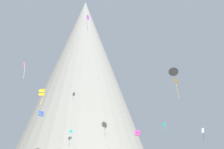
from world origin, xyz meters
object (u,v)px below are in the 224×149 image
(kite_gold_mid, at_px, (176,81))
(kite_blue_low, at_px, (41,114))
(kite_black_mid, at_px, (173,72))
(kite_teal_low, at_px, (164,125))
(kite_white_low, at_px, (203,132))
(kite_pink_high, at_px, (24,67))
(rock_massif, at_px, (84,85))
(kite_violet_high, at_px, (88,19))
(kite_yellow_mid, at_px, (42,92))
(kite_cyan_low, at_px, (71,131))
(kite_magenta_low, at_px, (137,133))

(kite_gold_mid, bearing_deg, kite_blue_low, 99.02)
(kite_black_mid, distance_m, kite_teal_low, 21.73)
(kite_gold_mid, relative_size, kite_black_mid, 2.58)
(kite_white_low, distance_m, kite_pink_high, 57.53)
(rock_massif, bearing_deg, kite_black_mid, -60.79)
(kite_gold_mid, bearing_deg, rock_massif, 26.35)
(kite_blue_low, relative_size, kite_gold_mid, 0.20)
(kite_pink_high, xyz_separation_m, kite_black_mid, (42.29, -22.49, -8.78))
(kite_violet_high, bearing_deg, kite_white_low, 9.62)
(kite_white_low, bearing_deg, rock_massif, 59.66)
(kite_violet_high, xyz_separation_m, kite_gold_mid, (25.14, 8.06, -15.79))
(kite_violet_high, relative_size, kite_pink_high, 0.81)
(kite_white_low, height_order, kite_pink_high, kite_pink_high)
(kite_violet_high, height_order, kite_teal_low, kite_violet_high)
(rock_massif, relative_size, kite_white_low, 20.00)
(kite_yellow_mid, xyz_separation_m, kite_gold_mid, (36.11, 9.12, 5.23))
(kite_cyan_low, bearing_deg, kite_black_mid, 79.14)
(rock_massif, bearing_deg, kite_violet_high, -81.73)
(kite_magenta_low, bearing_deg, kite_white_low, -155.84)
(kite_teal_low, bearing_deg, kite_magenta_low, -132.40)
(kite_white_low, height_order, kite_black_mid, kite_black_mid)
(kite_magenta_low, height_order, kite_blue_low, kite_blue_low)
(rock_massif, bearing_deg, kite_blue_low, -93.28)
(kite_white_low, xyz_separation_m, kite_cyan_low, (-37.92, 2.58, 0.28))
(kite_magenta_low, height_order, kite_cyan_low, kite_cyan_low)
(kite_white_low, bearing_deg, kite_black_mid, 155.80)
(kite_violet_high, xyz_separation_m, kite_black_mid, (20.90, -8.88, -18.21))
(kite_violet_high, relative_size, kite_teal_low, 1.60)
(kite_pink_high, distance_m, kite_blue_low, 32.34)
(kite_cyan_low, bearing_deg, rock_massif, -150.58)
(kite_magenta_low, xyz_separation_m, kite_black_mid, (7.57, -13.44, 12.55))
(kite_white_low, xyz_separation_m, kite_blue_low, (-40.68, -20.72, 2.23))
(kite_blue_low, relative_size, kite_black_mid, 0.53)
(rock_massif, distance_m, kite_gold_mid, 43.80)
(rock_massif, distance_m, kite_violet_high, 39.98)
(kite_violet_high, xyz_separation_m, kite_blue_low, (-8.37, -9.70, -27.69))
(kite_violet_high, relative_size, kite_yellow_mid, 1.12)
(kite_yellow_mid, height_order, kite_gold_mid, kite_gold_mid)
(kite_white_low, xyz_separation_m, kite_teal_low, (-10.93, -0.61, 1.72))
(kite_yellow_mid, xyz_separation_m, kite_teal_low, (32.36, 11.47, -7.17))
(kite_blue_low, height_order, kite_teal_low, kite_blue_low)
(kite_yellow_mid, bearing_deg, kite_teal_low, 18.42)
(kite_violet_high, bearing_deg, kite_pink_high, 138.32)
(kite_yellow_mid, relative_size, kite_black_mid, 1.76)
(kite_violet_high, height_order, kite_magenta_low, kite_violet_high)
(kite_yellow_mid, relative_size, kite_gold_mid, 0.68)
(kite_magenta_low, relative_size, kite_yellow_mid, 0.35)
(rock_massif, bearing_deg, kite_yellow_mid, -97.72)
(kite_teal_low, bearing_deg, kite_gold_mid, -20.47)
(kite_white_low, height_order, kite_blue_low, kite_blue_low)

